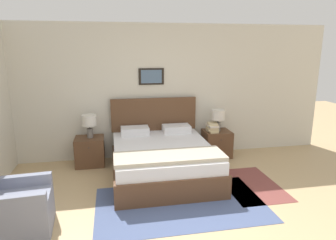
{
  "coord_description": "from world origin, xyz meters",
  "views": [
    {
      "loc": [
        -0.7,
        -2.78,
        2.14
      ],
      "look_at": [
        0.14,
        1.64,
        1.06
      ],
      "focal_mm": 32.0,
      "sensor_mm": 36.0,
      "label": 1
    }
  ],
  "objects_px": {
    "bed": "(162,159)",
    "table_lamp_by_door": "(218,116)",
    "nightstand_by_door": "(217,143)",
    "nightstand_near_window": "(90,151)",
    "table_lamp_near_window": "(89,122)",
    "armchair": "(12,209)"
  },
  "relations": [
    {
      "from": "nightstand_by_door",
      "to": "table_lamp_by_door",
      "type": "xyz_separation_m",
      "value": [
        0.01,
        0.01,
        0.56
      ]
    },
    {
      "from": "bed",
      "to": "table_lamp_by_door",
      "type": "bearing_deg",
      "value": 30.92
    },
    {
      "from": "bed",
      "to": "armchair",
      "type": "xyz_separation_m",
      "value": [
        -2.01,
        -1.28,
        -0.01
      ]
    },
    {
      "from": "bed",
      "to": "nightstand_near_window",
      "type": "bearing_deg",
      "value": 149.08
    },
    {
      "from": "nightstand_near_window",
      "to": "table_lamp_by_door",
      "type": "relative_size",
      "value": 1.23
    },
    {
      "from": "armchair",
      "to": "table_lamp_by_door",
      "type": "relative_size",
      "value": 2.06
    },
    {
      "from": "armchair",
      "to": "table_lamp_near_window",
      "type": "distance_m",
      "value": 2.24
    },
    {
      "from": "table_lamp_by_door",
      "to": "bed",
      "type": "bearing_deg",
      "value": -149.08
    },
    {
      "from": "bed",
      "to": "nightstand_near_window",
      "type": "xyz_separation_m",
      "value": [
        -1.24,
        0.74,
        -0.05
      ]
    },
    {
      "from": "nightstand_by_door",
      "to": "table_lamp_near_window",
      "type": "height_order",
      "value": "table_lamp_near_window"
    },
    {
      "from": "bed",
      "to": "table_lamp_near_window",
      "type": "distance_m",
      "value": 1.53
    },
    {
      "from": "bed",
      "to": "table_lamp_by_door",
      "type": "xyz_separation_m",
      "value": [
        1.25,
        0.75,
        0.52
      ]
    },
    {
      "from": "table_lamp_by_door",
      "to": "table_lamp_near_window",
      "type": "bearing_deg",
      "value": 180.0
    },
    {
      "from": "nightstand_by_door",
      "to": "table_lamp_near_window",
      "type": "relative_size",
      "value": 1.23
    },
    {
      "from": "nightstand_near_window",
      "to": "table_lamp_by_door",
      "type": "xyz_separation_m",
      "value": [
        2.5,
        0.01,
        0.56
      ]
    },
    {
      "from": "armchair",
      "to": "table_lamp_by_door",
      "type": "distance_m",
      "value": 3.88
    },
    {
      "from": "bed",
      "to": "table_lamp_by_door",
      "type": "distance_m",
      "value": 1.55
    },
    {
      "from": "bed",
      "to": "table_lamp_near_window",
      "type": "xyz_separation_m",
      "value": [
        -1.22,
        0.75,
        0.52
      ]
    },
    {
      "from": "nightstand_by_door",
      "to": "table_lamp_by_door",
      "type": "distance_m",
      "value": 0.56
    },
    {
      "from": "nightstand_by_door",
      "to": "table_lamp_by_door",
      "type": "relative_size",
      "value": 1.23
    },
    {
      "from": "table_lamp_by_door",
      "to": "nightstand_by_door",
      "type": "bearing_deg",
      "value": -149.18
    },
    {
      "from": "table_lamp_near_window",
      "to": "bed",
      "type": "bearing_deg",
      "value": -31.55
    }
  ]
}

